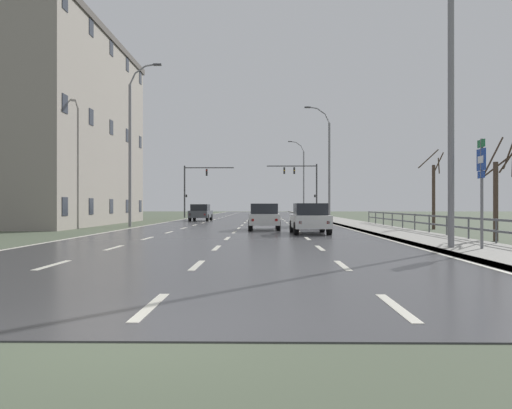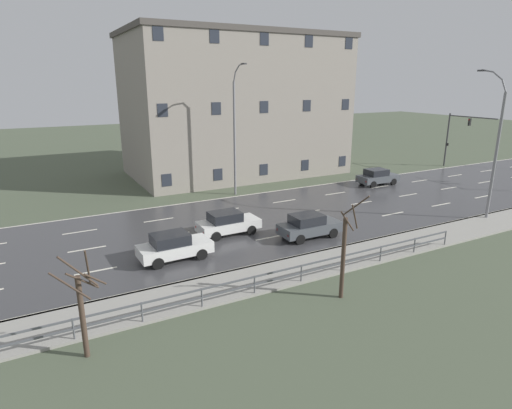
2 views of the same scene
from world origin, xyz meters
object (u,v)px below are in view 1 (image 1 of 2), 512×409
Objects in this scene: street_lamp_foreground at (447,78)px; car_distant at (310,218)px; street_lamp_distant at (303,179)px; highway_sign at (482,179)px; car_mid_centre at (264,217)px; brick_building at (29,129)px; car_near_right at (201,212)px; street_lamp_midground at (328,165)px; traffic_signal_right at (304,180)px; car_far_right at (309,215)px; traffic_signal_left at (194,183)px; street_lamp_left_bank at (132,146)px.

street_lamp_foreground is 2.72× the size of car_distant.
street_lamp_distant is 3.19× the size of highway_sign.
brick_building is at bearing 152.55° from car_mid_centre.
car_mid_centre is at bearing -70.48° from car_near_right.
street_lamp_midground is 15.54m from traffic_signal_right.
traffic_signal_left is at bearing 112.58° from car_far_right.
highway_sign is (0.93, -0.46, -3.27)m from street_lamp_foreground.
street_lamp_foreground is at bearing -68.91° from car_mid_centre.
street_lamp_foreground is 2.75× the size of car_mid_centre.
street_lamp_distant is 1.01× the size of street_lamp_left_bank.
car_near_right is at bearing -109.94° from street_lamp_distant.
street_lamp_foreground is 16.71m from car_mid_centre.
traffic_signal_right is 1.04× the size of traffic_signal_left.
street_lamp_distant is at bearing 90.01° from street_lamp_midground.
street_lamp_distant reaches higher than car_mid_centre.
traffic_signal_right is 0.29× the size of brick_building.
street_lamp_foreground is at bearing -89.99° from street_lamp_distant.
street_lamp_foreground is 36.05m from car_near_right.
highway_sign is at bearing -44.77° from brick_building.
street_lamp_distant is 47.25m from car_far_right.
traffic_signal_left is 0.28× the size of brick_building.
highway_sign is (0.94, -66.73, -3.26)m from street_lamp_distant.
car_mid_centre is (-5.84, -18.21, -4.40)m from street_lamp_midground.
street_lamp_midground is at bearing -89.99° from street_lamp_distant.
street_lamp_foreground is at bearing -73.41° from traffic_signal_left.
traffic_signal_right is (-1.98, 49.09, 2.20)m from highway_sign.
highway_sign is 16.88m from car_mid_centre.
car_distant is (-3.50, -55.76, -4.72)m from street_lamp_distant.
street_lamp_midground is 0.47× the size of brick_building.
car_far_right is at bearing -93.53° from traffic_signal_right.
traffic_signal_right is 1.57× the size of car_mid_centre.
street_lamp_foreground is at bearing -89.99° from street_lamp_midground.
street_lamp_left_bank is (-14.93, -46.39, -0.01)m from street_lamp_distant.
traffic_signal_right is (-1.05, 15.49, -0.73)m from street_lamp_midground.
street_lamp_midground is at bearing 90.01° from street_lamp_foreground.
street_lamp_distant reaches higher than street_lamp_midground.
street_lamp_distant reaches higher than car_distant.
street_lamp_left_bank is at bearing -115.78° from traffic_signal_right.
traffic_signal_right is at bearing 84.59° from car_distant.
street_lamp_foreground is at bearing 153.60° from highway_sign.
car_near_right is 16.95m from car_far_right.
traffic_signal_right is 1.55× the size of car_near_right.
car_near_right and car_distant have the same top height.
highway_sign is 49.18m from traffic_signal_right.
street_lamp_foreground is 2.74× the size of car_far_right.
street_lamp_midground is at bearing 20.51° from brick_building.
car_distant is at bearing -39.36° from street_lamp_left_bank.
highway_sign is 0.86× the size of car_far_right.
brick_building reaches higher than car_near_right.
traffic_signal_left is at bearing 104.02° from car_mid_centre.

